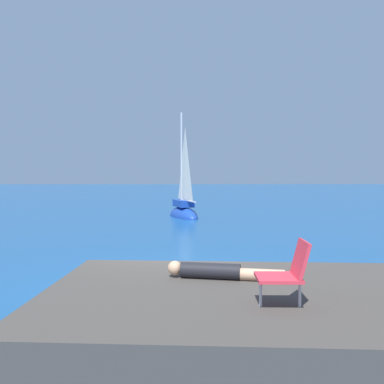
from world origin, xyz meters
The scene contains 7 objects.
ground_plane centered at (0.00, 0.00, 0.00)m, with size 160.00×160.00×0.00m, color navy.
shore_ledge centered at (1.22, -3.47, 0.43)m, with size 5.83×3.74×0.87m, color #423D38.
boulder_seaward centered at (1.29, -1.85, 0.00)m, with size 0.92×0.74×0.51m, color #473733.
boulder_inland centered at (0.91, -1.61, 0.00)m, with size 0.99×0.79×0.54m, color #3C373C.
sailboat_near centered at (0.20, 14.19, 0.35)m, with size 2.21×3.54×6.38m.
person_sunbather centered at (0.74, -2.84, 0.98)m, with size 1.74×0.53×0.25m.
beach_chair centered at (1.45, -4.16, 1.31)m, with size 0.61×0.50×0.80m.
Camera 1 is at (0.21, -9.11, 2.48)m, focal length 39.45 mm.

